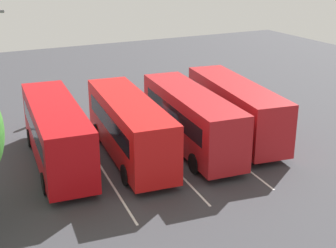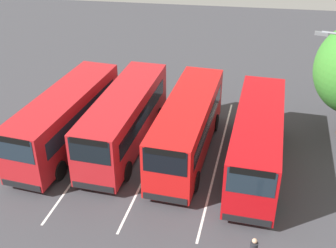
{
  "view_description": "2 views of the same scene",
  "coord_description": "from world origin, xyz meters",
  "px_view_note": "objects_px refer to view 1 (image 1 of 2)",
  "views": [
    {
      "loc": [
        -23.38,
        10.86,
        11.06
      ],
      "look_at": [
        -1.01,
        -0.18,
        2.0
      ],
      "focal_mm": 51.07,
      "sensor_mm": 36.0,
      "label": 1
    },
    {
      "loc": [
        20.81,
        4.05,
        14.06
      ],
      "look_at": [
        -1.1,
        0.5,
        1.35
      ],
      "focal_mm": 45.94,
      "sensor_mm": 36.0,
      "label": 2
    }
  ],
  "objects_px": {
    "bus_center_left": "(191,118)",
    "bus_center_right": "(129,126)",
    "bus_far_right": "(56,132)",
    "pedestrian": "(34,111)",
    "bus_far_left": "(235,108)"
  },
  "relations": [
    {
      "from": "pedestrian",
      "to": "bus_far_right",
      "type": "bearing_deg",
      "value": 35.81
    },
    {
      "from": "bus_center_left",
      "to": "pedestrian",
      "type": "distance_m",
      "value": 11.17
    },
    {
      "from": "bus_far_left",
      "to": "bus_far_right",
      "type": "relative_size",
      "value": 1.01
    },
    {
      "from": "bus_far_left",
      "to": "bus_far_right",
      "type": "height_order",
      "value": "same"
    },
    {
      "from": "bus_center_right",
      "to": "bus_far_left",
      "type": "bearing_deg",
      "value": -83.16
    },
    {
      "from": "bus_far_left",
      "to": "bus_center_right",
      "type": "distance_m",
      "value": 7.14
    },
    {
      "from": "bus_center_left",
      "to": "bus_far_right",
      "type": "bearing_deg",
      "value": 86.23
    },
    {
      "from": "bus_center_right",
      "to": "pedestrian",
      "type": "bearing_deg",
      "value": 30.2
    },
    {
      "from": "bus_far_left",
      "to": "bus_center_left",
      "type": "distance_m",
      "value": 3.43
    },
    {
      "from": "bus_center_left",
      "to": "bus_far_right",
      "type": "relative_size",
      "value": 1.0
    },
    {
      "from": "bus_far_right",
      "to": "pedestrian",
      "type": "xyz_separation_m",
      "value": [
        7.1,
        -0.17,
        -0.94
      ]
    },
    {
      "from": "bus_center_left",
      "to": "bus_center_right",
      "type": "distance_m",
      "value": 3.75
    },
    {
      "from": "bus_far_left",
      "to": "bus_center_right",
      "type": "relative_size",
      "value": 1.0
    },
    {
      "from": "bus_center_right",
      "to": "pedestrian",
      "type": "height_order",
      "value": "bus_center_right"
    },
    {
      "from": "bus_far_right",
      "to": "bus_far_left",
      "type": "bearing_deg",
      "value": -88.96
    }
  ]
}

